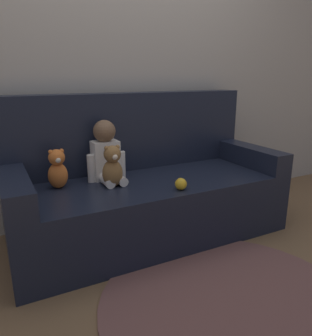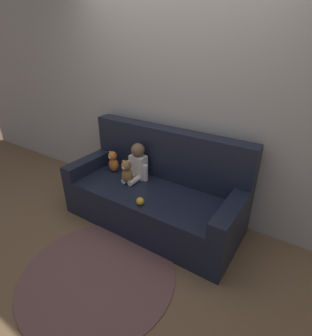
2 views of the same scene
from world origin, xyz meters
TOP-DOWN VIEW (x-y plane):
  - ground_plane at (0.00, 0.00)m, footprint 12.00×12.00m
  - wall_back at (0.00, 0.50)m, footprint 8.00×0.05m
  - couch at (0.00, 0.07)m, footprint 1.93×0.83m
  - person_baby at (-0.27, 0.11)m, footprint 0.27×0.30m
  - teddy_bear_brown at (-0.29, -0.06)m, footprint 0.14×0.13m
  - plush_toy_side at (-0.61, 0.08)m, footprint 0.13×0.12m
  - toy_ball at (0.07, -0.31)m, footprint 0.08×0.08m
  - floor_rug at (0.03, -0.90)m, footprint 1.37×1.37m

SIDE VIEW (x-z plane):
  - ground_plane at x=0.00m, z-range 0.00..0.00m
  - floor_rug at x=0.03m, z-range 0.00..0.01m
  - couch at x=0.00m, z-range -0.17..0.85m
  - toy_ball at x=0.07m, z-range 0.43..0.51m
  - plush_toy_side at x=-0.61m, z-range 0.43..0.69m
  - teddy_bear_brown at x=-0.29m, z-range 0.43..0.71m
  - person_baby at x=-0.27m, z-range 0.41..0.82m
  - wall_back at x=0.00m, z-range 0.00..2.60m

